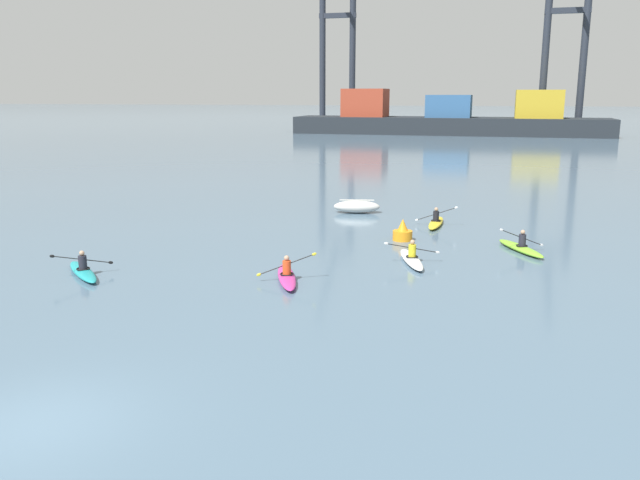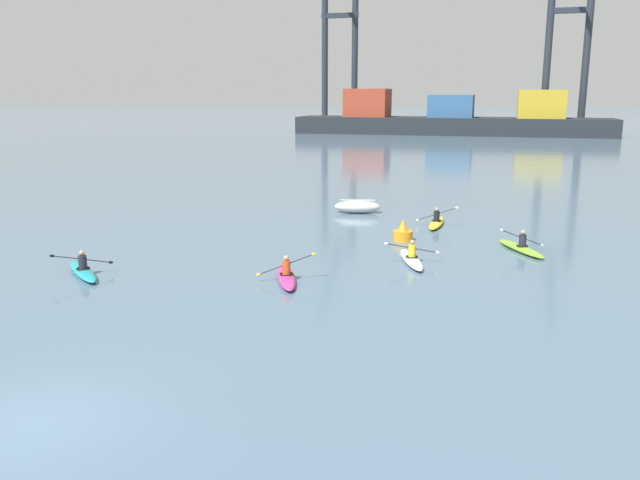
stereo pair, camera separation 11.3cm
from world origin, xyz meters
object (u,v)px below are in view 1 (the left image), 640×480
Objects in this scene: gantry_crane_west at (337,37)px; channel_buoy at (403,233)px; container_barge at (448,119)px; kayak_yellow at (436,222)px; kayak_magenta at (287,276)px; kayak_teal at (83,271)px; kayak_white at (411,258)px; gantry_crane_west_mid at (566,36)px; kayak_lime at (521,247)px; capsized_dinghy at (357,207)px.

gantry_crane_west reaches higher than channel_buoy.
container_barge reaches higher than channel_buoy.
container_barge is 15.22× the size of kayak_yellow.
kayak_magenta is (1.69, -90.76, -2.35)m from container_barge.
kayak_teal is at bearing -80.84° from gantry_crane_west.
container_barge is at bearing 91.06° from kayak_magenta.
kayak_white is at bearing 43.16° from kayak_magenta.
kayak_white is (28.52, -100.57, -17.26)m from gantry_crane_west.
kayak_lime is (-8.26, -89.66, -15.88)m from gantry_crane_west_mid.
gantry_crane_west is 41.76m from gantry_crane_west_mid.
kayak_magenta reaches higher than kayak_teal.
gantry_crane_west_mid reaches higher than kayak_yellow.
gantry_crane_west is 101.93m from channel_buoy.
gantry_crane_west_mid is 102.04m from kayak_teal.
kayak_lime is at bearing 27.69° from kayak_teal.
kayak_yellow is (28.72, -92.75, -17.26)m from gantry_crane_west.
kayak_magenta is at bearing -87.93° from capsized_dinghy.
capsized_dinghy is 0.82× the size of kayak_magenta.
kayak_teal is at bearing -156.08° from kayak_white.
kayak_magenta is (-16.47, -96.54, -15.88)m from gantry_crane_west_mid.
gantry_crane_west is 108.53m from kayak_magenta.
capsized_dinghy is (24.03, -90.28, -17.08)m from gantry_crane_west.
capsized_dinghy is at bearing 152.26° from kayak_yellow.
kayak_teal is (-6.99, -15.37, -0.18)m from capsized_dinghy.
gantry_crane_west_mid is at bearing 84.74° from kayak_lime.
kayak_lime is (5.18, -0.78, -0.19)m from channel_buoy.
kayak_lime is at bearing -83.27° from container_barge.
kayak_white is at bearing -74.17° from gantry_crane_west.
kayak_magenta is at bearing -136.84° from kayak_white.
capsized_dinghy is 0.95× the size of kayak_teal.
container_barge is at bearing -162.33° from gantry_crane_west_mid.
kayak_white is 7.82m from kayak_yellow.
channel_buoy is (3.54, -6.35, 0.01)m from capsized_dinghy.
kayak_teal is (-5.81, -92.12, -2.35)m from container_barge.
kayak_lime reaches higher than kayak_white.
channel_buoy is 4.05m from kayak_yellow.
gantry_crane_west is 10.47× the size of kayak_yellow.
gantry_crane_west_mid reaches higher than container_barge.
container_barge is 90.81m from kayak_magenta.
capsized_dinghy is at bearing 113.58° from kayak_white.
kayak_lime is at bearing 36.68° from kayak_white.
gantry_crane_west reaches higher than kayak_white.
kayak_white is at bearing -143.32° from kayak_lime.
gantry_crane_west is 10.99× the size of kayak_lime.
gantry_crane_west_mid is at bearing 80.32° from kayak_magenta.
kayak_yellow is at bearing 47.87° from kayak_teal.
container_barge is 76.79m from capsized_dinghy.
gantry_crane_west is 10.63× the size of kayak_magenta.
container_barge is 1.69× the size of gantry_crane_west_mid.
gantry_crane_west_mid is 30.82× the size of channel_buoy.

